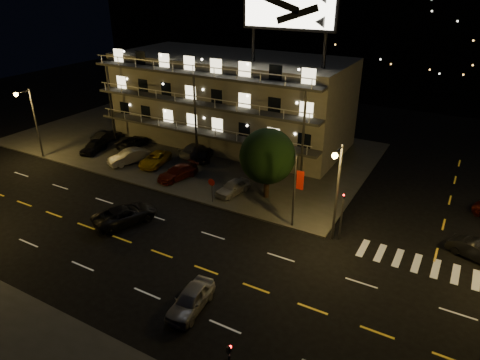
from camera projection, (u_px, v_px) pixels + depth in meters
The scene contains 23 objects.
ground at pixel (183, 262), 31.24m from camera, with size 140.00×140.00×0.00m, color black.
curb_nw at pixel (188, 144), 53.15m from camera, with size 44.00×24.00×0.15m, color #353533.
motel at pixel (231, 99), 52.14m from camera, with size 28.00×13.80×18.10m.
hill_backdrop at pixel (366, 18), 82.99m from camera, with size 120.00×25.00×24.00m.
streetlight_nw at pixel (32, 117), 46.89m from camera, with size 0.44×1.92×8.00m.
streetlight_nc at pixel (337, 184), 31.58m from camera, with size 0.44×1.92×8.00m.
signal_nw at pixel (342, 211), 32.82m from camera, with size 0.20×0.27×4.60m.
banner_north at pixel (295, 190), 34.11m from camera, with size 0.83×0.16×6.40m.
stop_sign at pixel (212, 187), 38.58m from camera, with size 0.91×0.11×2.61m.
tree at pixel (267, 158), 38.50m from camera, with size 5.28×5.08×6.65m.
lot_car_0 at pixel (94, 146), 50.20m from camera, with size 1.63×4.05×1.38m, color black.
lot_car_1 at pixel (129, 157), 47.13m from camera, with size 1.60×4.59×1.51m, color gray.
lot_car_2 at pixel (155, 159), 46.75m from camera, with size 2.08×4.51×1.25m, color gold.
lot_car_3 at pixel (178, 173), 43.54m from camera, with size 1.83×4.50×1.31m, color #50130B.
lot_car_4 at pixel (233, 187), 40.49m from camera, with size 1.56×3.87×1.32m, color gray.
lot_car_5 at pixel (107, 136), 53.41m from camera, with size 1.43×4.11×1.35m, color black.
lot_car_6 at pixel (133, 142), 51.75m from camera, with size 2.06×4.48×1.24m, color black.
lot_car_7 at pixel (196, 149), 49.39m from camera, with size 1.93×4.74×1.37m, color gray.
lot_car_8 at pixel (204, 154), 48.05m from camera, with size 1.68×4.18×1.42m, color black.
lot_car_9 at pixel (268, 168), 44.44m from camera, with size 1.40×4.00×1.32m, color #50130B.
side_car_0 at pixel (477, 251), 31.32m from camera, with size 1.42×4.06×1.34m, color black.
road_car_east at pixel (191, 299), 26.54m from camera, with size 1.68×4.17×1.42m, color gray.
road_car_west at pixel (125, 215), 35.94m from camera, with size 2.47×5.37×1.49m, color black.
Camera 1 is at (16.22, -20.28, 18.83)m, focal length 32.00 mm.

